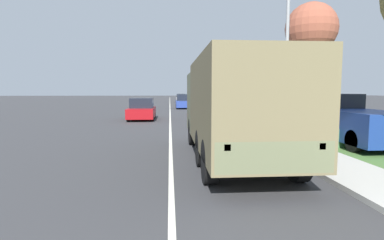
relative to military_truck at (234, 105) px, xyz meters
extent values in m
plane|color=#38383A|center=(-1.90, 29.90, -1.67)|extent=(180.00, 180.00, 0.00)
cube|color=silver|center=(-1.90, 29.90, -1.67)|extent=(0.12, 120.00, 0.00)
cube|color=beige|center=(2.60, 29.90, -1.61)|extent=(1.80, 120.00, 0.12)
cube|color=#4C7538|center=(7.00, 29.90, -1.66)|extent=(7.00, 120.00, 0.02)
cube|color=#606647|center=(0.00, 2.78, -0.03)|extent=(2.36, 2.09, 2.22)
cube|color=brown|center=(0.00, -0.96, 0.08)|extent=(2.36, 5.37, 2.45)
cube|color=#606647|center=(0.00, -3.59, -0.79)|extent=(2.25, 0.10, 0.60)
cube|color=red|center=(-0.89, -3.61, -0.59)|extent=(0.12, 0.06, 0.12)
cube|color=red|center=(0.89, -3.61, -0.59)|extent=(0.12, 0.06, 0.12)
cylinder|color=black|center=(-1.03, 2.67, -1.17)|extent=(0.30, 1.01, 1.01)
cylinder|color=black|center=(1.03, 2.67, -1.17)|extent=(0.30, 1.01, 1.01)
cylinder|color=black|center=(-1.03, -2.30, -1.17)|extent=(0.30, 1.01, 1.01)
cylinder|color=black|center=(1.03, -2.30, -1.17)|extent=(0.30, 1.01, 1.01)
cylinder|color=black|center=(-1.03, -0.69, -1.17)|extent=(0.30, 1.01, 1.01)
cylinder|color=black|center=(1.03, -0.69, -1.17)|extent=(0.30, 1.01, 1.01)
cube|color=maroon|center=(-3.95, 13.08, -1.15)|extent=(1.84, 3.99, 0.69)
cube|color=black|center=(-3.95, 13.16, -0.46)|extent=(1.62, 1.79, 0.70)
cylinder|color=black|center=(-4.77, 14.36, -1.35)|extent=(0.20, 0.64, 0.64)
cylinder|color=black|center=(-3.13, 14.36, -1.35)|extent=(0.20, 0.64, 0.64)
cylinder|color=black|center=(-4.77, 11.81, -1.35)|extent=(0.20, 0.64, 0.64)
cylinder|color=black|center=(-3.13, 11.81, -1.35)|extent=(0.20, 0.64, 0.64)
cube|color=navy|center=(-0.25, 26.61, -1.12)|extent=(1.88, 4.00, 0.75)
cube|color=black|center=(-0.25, 26.69, -0.36)|extent=(1.65, 1.80, 0.76)
cylinder|color=black|center=(-1.09, 27.89, -1.35)|extent=(0.20, 0.64, 0.64)
cylinder|color=black|center=(0.59, 27.89, -1.35)|extent=(0.20, 0.64, 0.64)
cylinder|color=black|center=(-1.09, 25.33, -1.35)|extent=(0.20, 0.64, 0.64)
cylinder|color=black|center=(0.59, 25.33, -1.35)|extent=(0.20, 0.64, 0.64)
cube|color=silver|center=(0.12, 34.86, -1.20)|extent=(1.87, 4.11, 0.60)
cube|color=black|center=(0.12, 34.94, -0.58)|extent=(1.65, 1.85, 0.63)
cylinder|color=black|center=(-0.72, 36.17, -1.35)|extent=(0.20, 0.64, 0.64)
cylinder|color=black|center=(0.95, 36.17, -1.35)|extent=(0.20, 0.64, 0.64)
cylinder|color=black|center=(-0.72, 33.54, -1.35)|extent=(0.20, 0.64, 0.64)
cylinder|color=black|center=(0.95, 33.54, -1.35)|extent=(0.20, 0.64, 0.64)
cube|color=silver|center=(0.12, 45.64, -1.16)|extent=(1.71, 4.01, 0.67)
cube|color=black|center=(0.12, 45.72, -0.48)|extent=(1.51, 1.80, 0.69)
cylinder|color=black|center=(-0.64, 46.92, -1.35)|extent=(0.20, 0.64, 0.64)
cylinder|color=black|center=(0.87, 46.92, -1.35)|extent=(0.20, 0.64, 0.64)
cylinder|color=black|center=(-0.64, 44.36, -1.35)|extent=(0.20, 0.64, 0.64)
cylinder|color=black|center=(0.87, 44.36, -1.35)|extent=(0.20, 0.64, 0.64)
cube|color=navy|center=(5.20, 2.44, -0.92)|extent=(2.01, 5.24, 0.99)
cube|color=black|center=(5.20, 3.96, -0.07)|extent=(1.85, 2.20, 0.72)
cube|color=navy|center=(5.20, 1.34, -0.37)|extent=(2.01, 3.04, 0.12)
cylinder|color=black|center=(4.31, 4.17, -1.27)|extent=(0.24, 0.76, 0.76)
cylinder|color=black|center=(6.08, 4.17, -1.27)|extent=(0.24, 0.76, 0.76)
cylinder|color=black|center=(4.31, 0.71, -1.27)|extent=(0.24, 0.76, 0.76)
cylinder|color=gray|center=(2.85, 3.18, 1.76)|extent=(0.14, 0.14, 6.63)
cylinder|color=brown|center=(6.01, 7.73, 0.73)|extent=(0.34, 0.34, 4.75)
sphere|color=brown|center=(6.01, 7.73, 3.89)|extent=(2.86, 2.86, 2.86)
cylinder|color=#4C3D2D|center=(5.46, 24.61, 0.85)|extent=(0.29, 0.29, 5.00)
sphere|color=brown|center=(5.46, 24.61, 4.25)|extent=(3.27, 3.27, 3.27)
cube|color=#3D7042|center=(4.30, 1.63, -1.30)|extent=(0.55, 0.45, 0.70)
camera|label=1|loc=(-1.92, -8.87, 0.43)|focal=28.00mm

